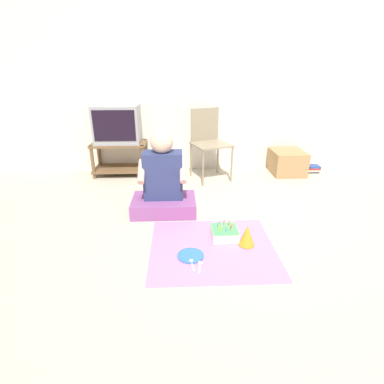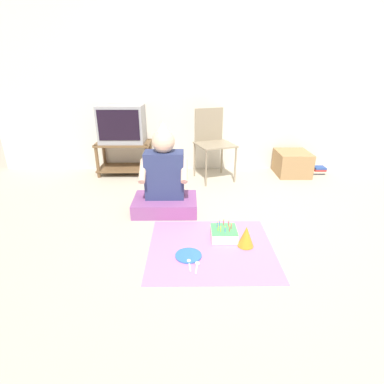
{
  "view_description": "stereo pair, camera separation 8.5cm",
  "coord_description": "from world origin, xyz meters",
  "px_view_note": "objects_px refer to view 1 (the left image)",
  "views": [
    {
      "loc": [
        -0.66,
        -2.2,
        1.35
      ],
      "look_at": [
        -0.55,
        0.2,
        0.35
      ],
      "focal_mm": 28.0,
      "sensor_mm": 36.0,
      "label": 1
    },
    {
      "loc": [
        -0.58,
        -2.2,
        1.35
      ],
      "look_at": [
        -0.55,
        0.2,
        0.35
      ],
      "focal_mm": 28.0,
      "sensor_mm": 36.0,
      "label": 2
    }
  ],
  "objects_px": {
    "tv": "(117,124)",
    "folding_chair": "(208,138)",
    "party_hat_blue": "(247,235)",
    "paper_plate": "(191,255)",
    "birthday_cake": "(224,233)",
    "book_pile": "(313,169)",
    "person_seated": "(163,184)",
    "cardboard_box_stack": "(287,162)"
  },
  "relations": [
    {
      "from": "cardboard_box_stack",
      "to": "birthday_cake",
      "type": "height_order",
      "value": "cardboard_box_stack"
    },
    {
      "from": "book_pile",
      "to": "folding_chair",
      "type": "bearing_deg",
      "value": -174.84
    },
    {
      "from": "folding_chair",
      "to": "party_hat_blue",
      "type": "relative_size",
      "value": 5.04
    },
    {
      "from": "tv",
      "to": "person_seated",
      "type": "bearing_deg",
      "value": -61.62
    },
    {
      "from": "tv",
      "to": "folding_chair",
      "type": "bearing_deg",
      "value": -8.31
    },
    {
      "from": "person_seated",
      "to": "birthday_cake",
      "type": "distance_m",
      "value": 0.82
    },
    {
      "from": "folding_chair",
      "to": "birthday_cake",
      "type": "bearing_deg",
      "value": -90.18
    },
    {
      "from": "tv",
      "to": "cardboard_box_stack",
      "type": "relative_size",
      "value": 1.21
    },
    {
      "from": "tv",
      "to": "book_pile",
      "type": "bearing_deg",
      "value": -0.79
    },
    {
      "from": "tv",
      "to": "person_seated",
      "type": "relative_size",
      "value": 0.65
    },
    {
      "from": "birthday_cake",
      "to": "party_hat_blue",
      "type": "xyz_separation_m",
      "value": [
        0.17,
        -0.12,
        0.04
      ]
    },
    {
      "from": "cardboard_box_stack",
      "to": "book_pile",
      "type": "relative_size",
      "value": 2.45
    },
    {
      "from": "tv",
      "to": "person_seated",
      "type": "xyz_separation_m",
      "value": [
        0.63,
        -1.17,
        -0.38
      ]
    },
    {
      "from": "cardboard_box_stack",
      "to": "party_hat_blue",
      "type": "xyz_separation_m",
      "value": [
        -0.94,
        -1.8,
        -0.06
      ]
    },
    {
      "from": "cardboard_box_stack",
      "to": "party_hat_blue",
      "type": "bearing_deg",
      "value": -117.66
    },
    {
      "from": "cardboard_box_stack",
      "to": "book_pile",
      "type": "xyz_separation_m",
      "value": [
        0.39,
        0.03,
        -0.11
      ]
    },
    {
      "from": "tv",
      "to": "paper_plate",
      "type": "xyz_separation_m",
      "value": [
        0.87,
        -2.0,
        -0.67
      ]
    },
    {
      "from": "folding_chair",
      "to": "paper_plate",
      "type": "bearing_deg",
      "value": -99.45
    },
    {
      "from": "folding_chair",
      "to": "book_pile",
      "type": "relative_size",
      "value": 4.55
    },
    {
      "from": "person_seated",
      "to": "paper_plate",
      "type": "bearing_deg",
      "value": -74.21
    },
    {
      "from": "tv",
      "to": "birthday_cake",
      "type": "bearing_deg",
      "value": -56.2
    },
    {
      "from": "paper_plate",
      "to": "book_pile",
      "type": "bearing_deg",
      "value": 47.61
    },
    {
      "from": "birthday_cake",
      "to": "paper_plate",
      "type": "relative_size",
      "value": 1.06
    },
    {
      "from": "tv",
      "to": "folding_chair",
      "type": "height_order",
      "value": "tv"
    },
    {
      "from": "book_pile",
      "to": "tv",
      "type": "bearing_deg",
      "value": 179.21
    },
    {
      "from": "book_pile",
      "to": "person_seated",
      "type": "height_order",
      "value": "person_seated"
    },
    {
      "from": "person_seated",
      "to": "paper_plate",
      "type": "height_order",
      "value": "person_seated"
    },
    {
      "from": "cardboard_box_stack",
      "to": "paper_plate",
      "type": "relative_size",
      "value": 2.31
    },
    {
      "from": "tv",
      "to": "folding_chair",
      "type": "xyz_separation_m",
      "value": [
        1.17,
        -0.17,
        -0.16
      ]
    },
    {
      "from": "folding_chair",
      "to": "book_pile",
      "type": "bearing_deg",
      "value": 5.16
    },
    {
      "from": "folding_chair",
      "to": "person_seated",
      "type": "distance_m",
      "value": 1.16
    },
    {
      "from": "paper_plate",
      "to": "party_hat_blue",
      "type": "bearing_deg",
      "value": 16.78
    },
    {
      "from": "party_hat_blue",
      "to": "paper_plate",
      "type": "distance_m",
      "value": 0.49
    },
    {
      "from": "folding_chair",
      "to": "birthday_cake",
      "type": "relative_size",
      "value": 4.06
    },
    {
      "from": "birthday_cake",
      "to": "paper_plate",
      "type": "xyz_separation_m",
      "value": [
        -0.3,
        -0.26,
        -0.04
      ]
    },
    {
      "from": "folding_chair",
      "to": "person_seated",
      "type": "xyz_separation_m",
      "value": [
        -0.54,
        -1.0,
        -0.23
      ]
    },
    {
      "from": "person_seated",
      "to": "tv",
      "type": "bearing_deg",
      "value": 118.38
    },
    {
      "from": "folding_chair",
      "to": "tv",
      "type": "bearing_deg",
      "value": 171.69
    },
    {
      "from": "cardboard_box_stack",
      "to": "paper_plate",
      "type": "distance_m",
      "value": 2.4
    },
    {
      "from": "person_seated",
      "to": "party_hat_blue",
      "type": "height_order",
      "value": "person_seated"
    },
    {
      "from": "folding_chair",
      "to": "birthday_cake",
      "type": "distance_m",
      "value": 1.64
    },
    {
      "from": "tv",
      "to": "book_pile",
      "type": "distance_m",
      "value": 2.74
    }
  ]
}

